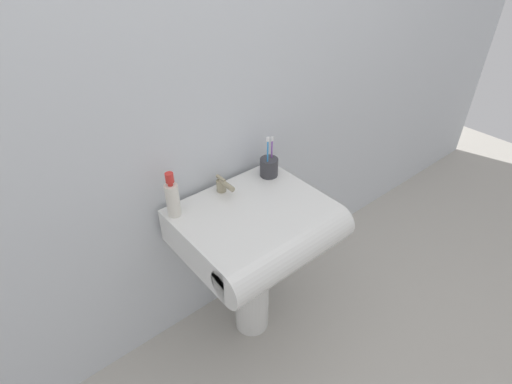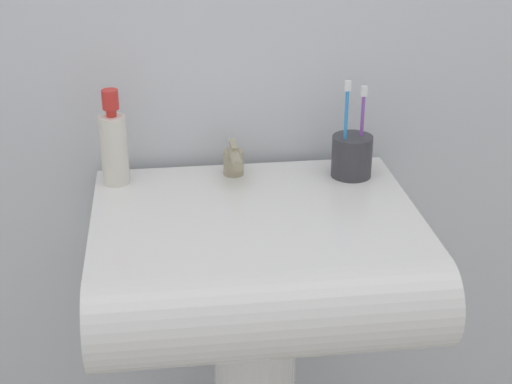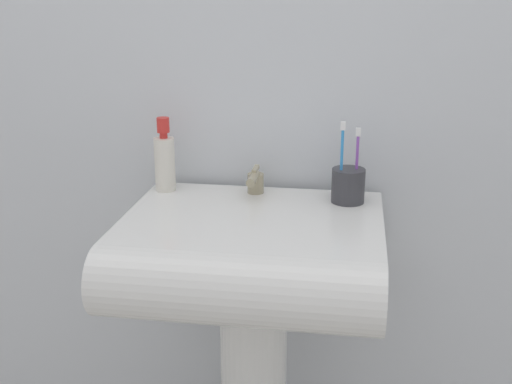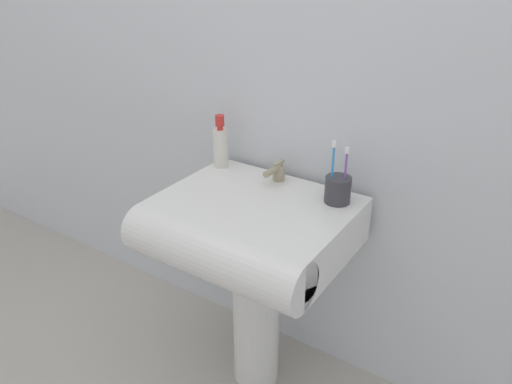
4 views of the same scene
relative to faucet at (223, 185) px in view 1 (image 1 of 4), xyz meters
The scene contains 7 objects.
ground_plane 0.79m from the faucet, 82.23° to the right, with size 6.00×6.00×0.00m, color #ADA89E.
wall_back 0.44m from the faucet, 78.75° to the left, with size 5.00×0.05×2.40m, color silver.
sink_pedestal 0.51m from the faucet, 82.23° to the right, with size 0.16×0.16×0.59m, color white.
sink_basin 0.24m from the faucet, 84.27° to the right, with size 0.60×0.52×0.15m.
faucet is the anchor object (origin of this frame).
toothbrush_cup 0.24m from the faucet, ahead, with size 0.08×0.08×0.20m.
soap_bottle 0.24m from the faucet, behind, with size 0.05×0.05×0.19m.
Camera 1 is at (-0.79, -0.99, 1.73)m, focal length 28.00 mm.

